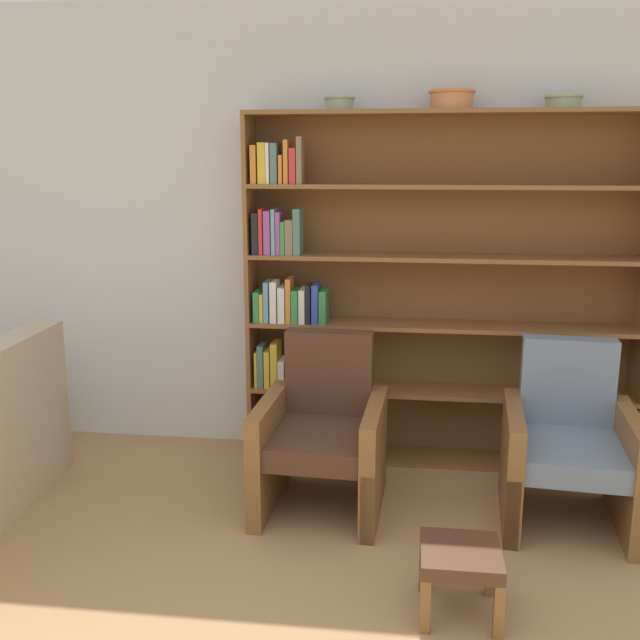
% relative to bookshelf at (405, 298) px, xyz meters
% --- Properties ---
extents(wall_back, '(12.00, 0.06, 2.75)m').
position_rel_bookshelf_xyz_m(wall_back, '(-0.29, 0.17, 0.36)').
color(wall_back, silver).
rests_on(wall_back, ground).
extents(bookshelf, '(2.31, 0.30, 2.09)m').
position_rel_bookshelf_xyz_m(bookshelf, '(0.00, 0.00, 0.00)').
color(bookshelf, brown).
rests_on(bookshelf, ground).
extents(bowl_cream, '(0.18, 0.18, 0.08)m').
position_rel_bookshelf_xyz_m(bowl_cream, '(-0.40, -0.02, 1.13)').
color(bowl_cream, gray).
rests_on(bowl_cream, bookshelf).
extents(bowl_brass, '(0.26, 0.26, 0.11)m').
position_rel_bookshelf_xyz_m(bowl_brass, '(0.23, -0.02, 1.14)').
color(bowl_brass, '#C67547').
rests_on(bowl_brass, bookshelf).
extents(bowl_olive, '(0.21, 0.21, 0.08)m').
position_rel_bookshelf_xyz_m(bowl_olive, '(0.83, -0.02, 1.13)').
color(bowl_olive, gray).
rests_on(bowl_olive, bookshelf).
extents(armchair_leather, '(0.67, 0.71, 0.91)m').
position_rel_bookshelf_xyz_m(armchair_leather, '(-0.41, -0.68, -0.62)').
color(armchair_leather, brown).
rests_on(armchair_leather, ground).
extents(armchair_cushioned, '(0.70, 0.73, 0.91)m').
position_rel_bookshelf_xyz_m(armchair_cushioned, '(0.85, -0.68, -0.62)').
color(armchair_cushioned, brown).
rests_on(armchair_cushioned, ground).
extents(footstool, '(0.32, 0.32, 0.29)m').
position_rel_bookshelf_xyz_m(footstool, '(0.26, -1.56, -0.78)').
color(footstool, brown).
rests_on(footstool, ground).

